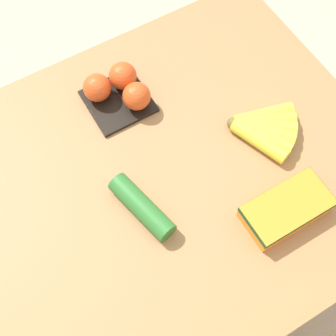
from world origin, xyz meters
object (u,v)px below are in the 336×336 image
banana_bunch (262,128)px  carrot_bag (287,208)px  tomato_pack (119,89)px  cucumber_near (142,207)px

banana_bunch → carrot_bag: 0.22m
banana_bunch → carrot_bag: (0.08, 0.20, 0.01)m
tomato_pack → banana_bunch: bearing=133.2°
tomato_pack → carrot_bag: tomato_pack is taller
banana_bunch → cucumber_near: cucumber_near is taller
banana_bunch → cucumber_near: size_ratio=0.93×
banana_bunch → carrot_bag: bearing=68.7°
carrot_bag → cucumber_near: bearing=-31.4°
banana_bunch → tomato_pack: 0.38m
cucumber_near → tomato_pack: bearing=-108.7°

